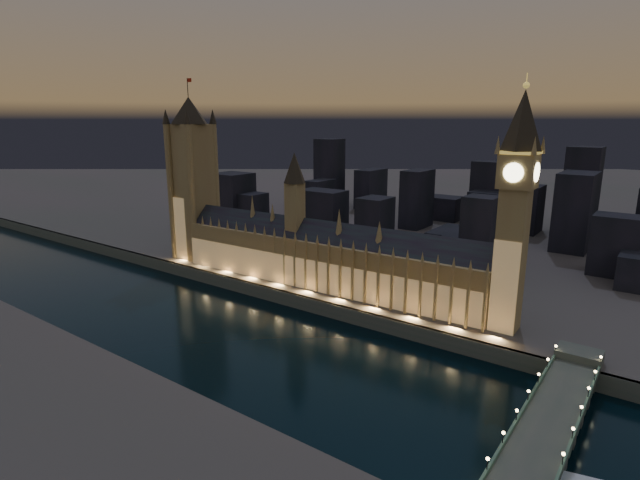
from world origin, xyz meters
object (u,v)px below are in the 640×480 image
Objects in this scene: victoria_tower at (193,172)px; westminster_bridge at (551,424)px; elizabeth_tower at (516,193)px; palace_of_westminster at (320,256)px.

victoria_tower is 268.77m from westminster_bridge.
victoria_tower is 1.07× the size of elizabeth_tower.
palace_of_westminster is 158.03m from westminster_bridge.
elizabeth_tower reaches higher than palace_of_westminster.
elizabeth_tower is (107.63, 0.18, 46.30)m from palace_of_westminster.
westminster_bridge is at bearing -61.93° from elizabeth_tower.
elizabeth_tower reaches higher than westminster_bridge.
palace_of_westminster is 1.74× the size of elizabeth_tower.
victoria_tower is at bearing 165.50° from westminster_bridge.
victoria_tower is at bearing -180.00° from elizabeth_tower.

